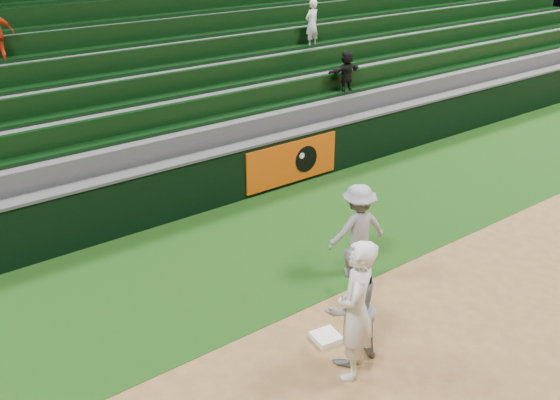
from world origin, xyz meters
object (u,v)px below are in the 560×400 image
Objects in this scene: first_baseman at (356,310)px; baserunner at (351,306)px; base_coach at (358,229)px; first_base at (326,337)px.

first_baseman reaches higher than baserunner.
base_coach is (1.79, 1.72, -0.06)m from baserunner.
first_baseman reaches higher than first_base.
first_base is 0.22× the size of baserunner.
baserunner is (-0.03, -0.52, 0.86)m from first_base.
base_coach is at bearing 34.25° from first_base.
baserunner is 2.48m from base_coach.
first_baseman is at bearing 61.13° from baserunner.
first_baseman is 0.32m from baserunner.
base_coach is at bearing -134.19° from baserunner.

